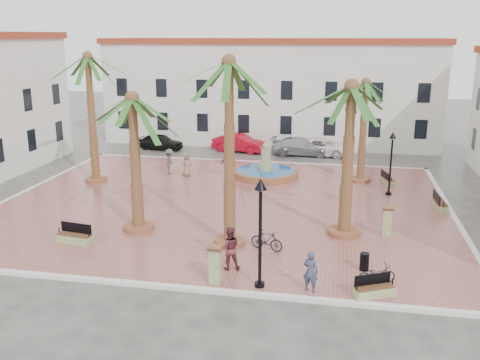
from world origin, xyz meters
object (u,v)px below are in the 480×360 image
Objects in this scene: car_silver at (302,146)px; bench_e at (439,205)px; pedestrian_north at (170,162)px; car_white at (322,147)px; palm_s at (229,82)px; bicycle_b at (267,240)px; bench_se at (374,290)px; bollard_e at (387,221)px; pedestrian_east at (346,189)px; fountain at (266,172)px; palm_e at (351,105)px; palm_sw at (133,115)px; lamppost_s at (260,214)px; bench_ne at (387,180)px; pedestrian_fountain_b at (228,164)px; car_black at (160,142)px; litter_bin at (364,262)px; bollard_se at (215,264)px; palm_nw at (88,70)px; cyclist_b at (230,248)px; bollard_n at (227,154)px; car_red at (239,143)px; lamppost_e at (392,153)px; palm_ne at (365,94)px; bench_s at (74,238)px; bicycle_a at (376,274)px; pedestrian_fountain_a at (187,165)px; cyclist_a at (310,271)px.

bench_e is at bearing -145.94° from car_silver.
car_white is (10.34, 9.00, -0.36)m from pedestrian_north.
palm_s is 5.43× the size of bicycle_b.
bollard_e is at bearing 55.30° from bench_se.
pedestrian_east is (3.56, 8.19, 0.33)m from bicycle_b.
palm_e is (5.49, -10.52, 6.12)m from fountain.
lamppost_s is (7.07, -5.15, -2.87)m from palm_sw.
bench_e is (10.67, 7.39, -7.36)m from palm_s.
bench_ne is at bearing 70.11° from lamppost_s.
car_black is (-7.98, 8.60, -0.34)m from pedestrian_fountain_b.
pedestrian_north is (-8.81, 12.57, 0.43)m from bicycle_b.
litter_bin is at bearing -14.05° from palm_sw.
bollard_se is 2.05× the size of litter_bin.
bench_ne is (19.39, 3.16, -7.21)m from palm_nw.
palm_s is 24.42m from car_black.
bollard_se is at bearing -158.20° from litter_bin.
pedestrian_fountain_b is (-2.59, -0.62, 0.56)m from fountain.
cyclist_b is at bearing 177.74° from car_silver.
palm_e is 19.83m from car_silver.
bollard_n reaches higher than car_black.
palm_e is at bearing -141.94° from car_red.
palm_sw is 9.21m from lamppost_s.
palm_sw is at bearing -95.24° from bollard_n.
lamppost_e reaches higher than fountain.
car_black is (-5.74, 19.79, -5.33)m from palm_sw.
palm_s is at bearing -89.34° from fountain.
palm_s is (4.97, -0.98, 1.76)m from palm_sw.
palm_e is at bearing 101.87° from litter_bin.
palm_ne is 3.79× the size of bench_s.
bicycle_b is 22.35m from car_red.
palm_nw is 4.87× the size of pedestrian_fountain_b.
palm_ne is 4.42× the size of bicycle_a.
palm_sw is 4.27× the size of bench_se.
palm_sw reaches higher than fountain.
bicycle_a is at bearing -24.81° from palm_s.
pedestrian_east is 0.40× the size of car_black.
bench_e is at bearing -29.29° from bicycle_b.
pedestrian_fountain_a is at bearing 130.99° from litter_bin.
palm_e is at bearing -56.73° from bollard_n.
pedestrian_north is 9.68m from car_red.
car_silver is at bearing 21.93° from bench_ne.
litter_bin is 0.19× the size of car_black.
cyclist_a is at bearing -5.63° from bench_s.
car_white is at bearing 56.90° from pedestrian_fountain_b.
bicycle_b is 21.63m from car_white.
bicycle_a is (-1.49, -15.51, 0.18)m from bench_ne.
car_white is (-4.74, 8.67, 0.32)m from bench_ne.
fountain is at bearing 90.66° from palm_s.
lamppost_s is at bearing -74.16° from bollard_n.
bench_e is 5.92m from bollard_e.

